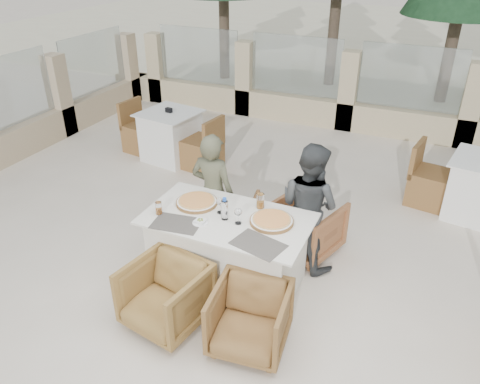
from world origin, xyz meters
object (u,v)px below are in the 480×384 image
at_px(bg_table_a, 171,136).
at_px(armchair_near_left, 166,296).
at_px(dining_table, 228,250).
at_px(wine_glass_centre, 220,205).
at_px(armchair_far_right, 307,227).
at_px(water_bottle, 225,209).
at_px(wine_glass_near, 238,215).
at_px(pizza_left, 197,201).
at_px(pizza_right, 272,220).
at_px(diner_right, 309,206).
at_px(beer_glass_right, 260,201).
at_px(armchair_near_right, 250,319).
at_px(olive_dish, 200,221).
at_px(armchair_far_left, 229,218).
at_px(diner_left, 213,193).
at_px(beer_glass_left, 159,208).

bearing_deg(bg_table_a, armchair_near_left, -50.94).
height_order(dining_table, bg_table_a, same).
height_order(wine_glass_centre, armchair_far_right, wine_glass_centre).
relative_size(water_bottle, wine_glass_near, 1.25).
relative_size(pizza_left, armchair_far_right, 0.61).
relative_size(pizza_right, diner_right, 0.30).
relative_size(pizza_left, beer_glass_right, 2.72).
relative_size(armchair_near_left, armchair_near_right, 1.05).
distance_m(armchair_far_right, armchair_near_right, 1.54).
relative_size(pizza_left, wine_glass_centre, 2.27).
xyz_separation_m(water_bottle, olive_dish, (-0.18, -0.16, -0.09)).
relative_size(pizza_left, water_bottle, 1.82).
bearing_deg(armchair_near_right, armchair_far_left, 114.98).
distance_m(pizza_right, diner_right, 0.60).
bearing_deg(armchair_far_right, pizza_left, 55.38).
bearing_deg(armchair_far_left, armchair_near_left, 81.31).
bearing_deg(pizza_right, wine_glass_near, -153.38).
bearing_deg(bg_table_a, armchair_far_left, -34.48).
relative_size(armchair_far_left, bg_table_a, 0.38).
bearing_deg(water_bottle, armchair_near_left, -109.01).
bearing_deg(water_bottle, armchair_near_right, -50.58).
xyz_separation_m(armchair_near_left, diner_left, (-0.15, 1.26, 0.37)).
distance_m(wine_glass_centre, bg_table_a, 3.08).
height_order(olive_dish, diner_left, diner_left).
bearing_deg(water_bottle, olive_dish, -138.10).
bearing_deg(beer_glass_right, diner_right, 40.35).
xyz_separation_m(dining_table, armchair_far_left, (-0.31, 0.70, -0.10)).
bearing_deg(olive_dish, armchair_far_right, 53.94).
bearing_deg(pizza_right, armchair_far_right, 79.12).
relative_size(beer_glass_left, beer_glass_right, 0.84).
relative_size(pizza_right, bg_table_a, 0.25).
height_order(water_bottle, armchair_near_left, water_bottle).
xyz_separation_m(olive_dish, armchair_near_right, (0.72, -0.50, -0.50)).
relative_size(pizza_left, diner_left, 0.30).
bearing_deg(armchair_far_left, dining_table, 103.52).
height_order(armchair_far_left, armchair_far_right, armchair_far_right).
relative_size(wine_glass_centre, armchair_far_left, 0.30).
bearing_deg(armchair_far_right, armchair_far_left, 27.65).
xyz_separation_m(water_bottle, beer_glass_left, (-0.62, -0.18, -0.05)).
xyz_separation_m(wine_glass_near, beer_glass_right, (0.08, 0.35, -0.02)).
height_order(beer_glass_right, diner_right, diner_right).
bearing_deg(olive_dish, wine_glass_centre, 69.94).
relative_size(pizza_right, wine_glass_centre, 2.25).
bearing_deg(beer_glass_left, pizza_left, 52.61).
relative_size(olive_dish, armchair_near_left, 0.16).
bearing_deg(pizza_right, olive_dish, -155.23).
height_order(beer_glass_right, armchair_far_right, beer_glass_right).
height_order(beer_glass_right, armchair_near_right, beer_glass_right).
distance_m(wine_glass_near, armchair_far_left, 1.04).
height_order(pizza_left, water_bottle, water_bottle).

